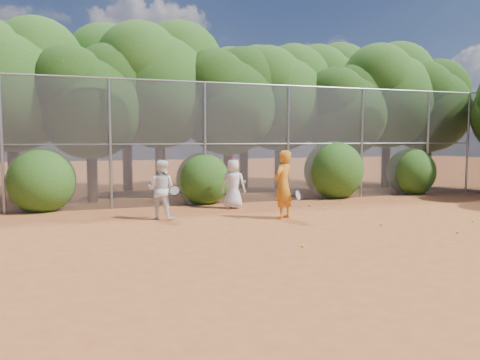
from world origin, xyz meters
name	(u,v)px	position (x,y,z in m)	size (l,w,h in m)	color
ground	(321,238)	(0.00, 0.00, 0.00)	(80.00, 80.00, 0.00)	#A35124
fence_back	(230,142)	(-0.12, 6.00, 2.05)	(20.05, 0.09, 4.03)	gray
tree_1	(12,79)	(-6.94, 8.54, 4.16)	(4.64, 4.03, 6.35)	black
tree_2	(92,97)	(-4.45, 7.83, 3.58)	(3.99, 3.47, 5.47)	black
tree_3	(161,79)	(-1.94, 8.84, 4.40)	(4.89, 4.26, 6.70)	black
tree_4	(229,97)	(0.55, 8.24, 3.76)	(4.19, 3.64, 5.73)	black
tree_5	(281,93)	(3.06, 9.04, 4.05)	(4.51, 3.92, 6.17)	black
tree_6	(346,107)	(5.55, 8.03, 3.47)	(3.86, 3.36, 5.29)	black
tree_7	(388,91)	(8.06, 8.64, 4.28)	(4.77, 4.14, 6.53)	black
tree_8	(429,102)	(10.05, 8.34, 3.82)	(4.25, 3.70, 5.82)	black
tree_10	(127,79)	(-2.93, 11.05, 4.63)	(5.15, 4.48, 7.06)	black
tree_11	(245,93)	(2.06, 10.64, 4.16)	(4.64, 4.03, 6.35)	black
tree_12	(328,90)	(6.56, 11.24, 4.51)	(5.02, 4.37, 6.88)	black
bush_0	(42,178)	(-6.00, 6.30, 1.00)	(2.00, 2.00, 2.00)	#224C13
bush_1	(203,177)	(-1.00, 6.30, 0.90)	(1.80, 1.80, 1.80)	#224C13
bush_2	(333,168)	(4.00, 6.30, 1.10)	(2.20, 2.20, 2.20)	#224C13
bush_3	(411,170)	(7.50, 6.30, 0.95)	(1.90, 1.90, 1.90)	#224C13
player_yellow	(283,185)	(0.27, 2.60, 0.93)	(0.91, 0.75, 1.86)	orange
player_teen	(233,184)	(-0.40, 4.84, 0.78)	(0.89, 0.78, 1.57)	white
player_white	(161,190)	(-2.86, 3.62, 0.80)	(0.98, 0.94, 1.60)	white
ball_0	(381,224)	(2.14, 0.82, 0.03)	(0.07, 0.07, 0.07)	#C0E82A
ball_1	(325,209)	(2.16, 3.66, 0.03)	(0.07, 0.07, 0.07)	#C0E82A
ball_2	(457,232)	(3.19, -0.58, 0.03)	(0.07, 0.07, 0.07)	#C0E82A
ball_3	(473,221)	(4.73, 0.48, 0.03)	(0.07, 0.07, 0.07)	#C0E82A
ball_4	(303,246)	(-0.77, -0.63, 0.03)	(0.07, 0.07, 0.07)	#C0E82A
ball_5	(310,205)	(2.07, 4.48, 0.03)	(0.07, 0.07, 0.07)	#C0E82A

